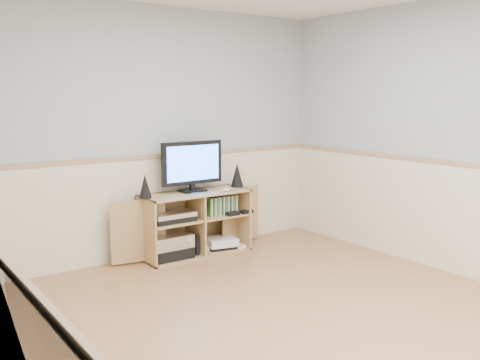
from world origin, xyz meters
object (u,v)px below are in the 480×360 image
at_px(media_cabinet, 193,222).
at_px(monitor, 192,164).
at_px(keyboard, 206,193).
at_px(game_consoles, 220,243).

relative_size(media_cabinet, monitor, 2.58).
distance_m(keyboard, game_consoles, 0.65).
relative_size(monitor, keyboard, 2.52).
distance_m(monitor, game_consoles, 0.91).
xyz_separation_m(media_cabinet, monitor, (0.00, -0.00, 0.60)).
bearing_deg(game_consoles, keyboard, -152.80).
xyz_separation_m(monitor, game_consoles, (0.29, -0.06, -0.86)).
relative_size(media_cabinet, keyboard, 6.51).
distance_m(media_cabinet, game_consoles, 0.40).
bearing_deg(keyboard, monitor, 111.72).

